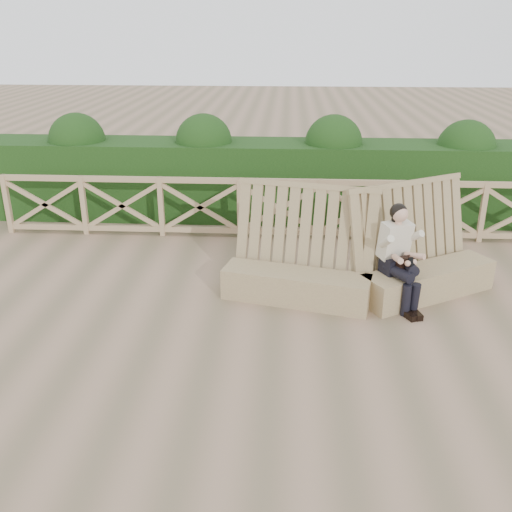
{
  "coord_description": "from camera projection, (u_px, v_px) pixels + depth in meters",
  "views": [
    {
      "loc": [
        0.15,
        -6.27,
        3.65
      ],
      "look_at": [
        -0.24,
        0.4,
        0.9
      ],
      "focal_mm": 40.0,
      "sensor_mm": 36.0,
      "label": 1
    }
  ],
  "objects": [
    {
      "name": "woman",
      "position": [
        399.0,
        253.0,
        7.71
      ],
      "size": [
        0.61,
        0.91,
        1.42
      ],
      "rotation": [
        0.0,
        0.0,
        0.47
      ],
      "color": "black",
      "rests_on": "ground"
    },
    {
      "name": "hedge",
      "position": [
        281.0,
        181.0,
        11.24
      ],
      "size": [
        12.0,
        1.2,
        1.5
      ],
      "primitive_type": "cube",
      "color": "black",
      "rests_on": "ground"
    },
    {
      "name": "bench",
      "position": [
        362.0,
        270.0,
        8.06
      ],
      "size": [
        3.94,
        1.7,
        1.57
      ],
      "rotation": [
        0.0,
        0.0,
        0.11
      ],
      "color": "olive",
      "rests_on": "ground"
    },
    {
      "name": "ground",
      "position": [
        273.0,
        334.0,
        7.18
      ],
      "size": [
        60.0,
        60.0,
        0.0
      ],
      "primitive_type": "plane",
      "color": "brown",
      "rests_on": "ground"
    },
    {
      "name": "guardrail",
      "position": [
        279.0,
        208.0,
        10.2
      ],
      "size": [
        10.1,
        0.09,
        1.1
      ],
      "color": "#998359",
      "rests_on": "ground"
    }
  ]
}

